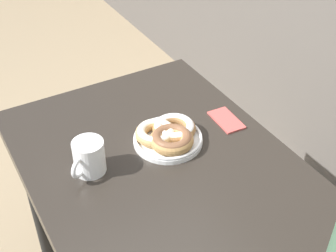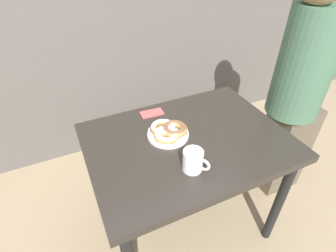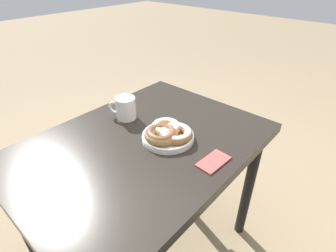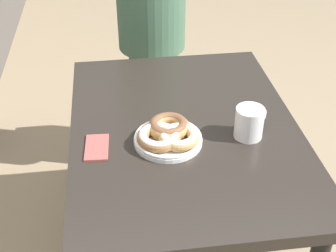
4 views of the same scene
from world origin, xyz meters
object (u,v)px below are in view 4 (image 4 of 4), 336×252
Objects in this scene: person_figure at (151,23)px; napkin at (97,147)px; dining_table at (184,148)px; donut_plate at (168,134)px; coffee_mug at (250,122)px.

person_figure is 11.42× the size of napkin.
dining_table is 4.29× the size of donut_plate.
person_figure is at bearing 14.75° from coffee_mug.
person_figure is 0.85m from napkin.
dining_table is 8.69× the size of coffee_mug.
donut_plate is (-0.08, 0.06, 0.12)m from dining_table.
dining_table is 0.74m from person_figure.
coffee_mug is at bearing -165.25° from person_figure.
dining_table is 0.67× the size of person_figure.
donut_plate is 0.25m from coffee_mug.
donut_plate is 1.78× the size of napkin.
person_figure reaches higher than dining_table.
donut_plate reaches higher than napkin.
donut_plate is at bearing 177.60° from person_figure.
dining_table is 0.30m from napkin.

